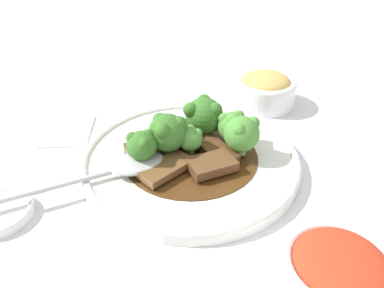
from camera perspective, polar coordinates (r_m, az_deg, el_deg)
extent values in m
plane|color=silver|center=(0.52, 0.00, -3.13)|extent=(4.00, 4.00, 0.00)
cylinder|color=white|center=(0.52, 0.00, -2.51)|extent=(0.30, 0.30, 0.01)
torus|color=white|center=(0.51, 0.00, -1.87)|extent=(0.30, 0.30, 0.01)
cylinder|color=#4C2D14|center=(0.51, 0.00, -1.80)|extent=(0.18, 0.18, 0.00)
cube|color=#56331E|center=(0.51, 3.77, -0.58)|extent=(0.08, 0.06, 0.01)
cube|color=brown|center=(0.51, -6.80, -0.55)|extent=(0.05, 0.06, 0.02)
cube|color=brown|center=(0.47, -3.73, -3.65)|extent=(0.07, 0.08, 0.01)
cube|color=brown|center=(0.53, -2.04, 1.15)|extent=(0.04, 0.07, 0.02)
cube|color=brown|center=(0.48, 3.26, -3.11)|extent=(0.06, 0.07, 0.01)
cylinder|color=#7FA84C|center=(0.55, 2.03, 2.07)|extent=(0.02, 0.02, 0.01)
sphere|color=#387028|center=(0.54, 2.08, 4.26)|extent=(0.05, 0.05, 0.05)
sphere|color=#387028|center=(0.55, 2.05, 6.51)|extent=(0.02, 0.02, 0.02)
sphere|color=#387028|center=(0.52, 0.53, 5.25)|extent=(0.02, 0.02, 0.02)
sphere|color=#387028|center=(0.52, 3.76, 5.24)|extent=(0.02, 0.02, 0.02)
cylinder|color=#7FA84C|center=(0.51, 7.57, -0.59)|extent=(0.02, 0.02, 0.01)
sphere|color=#4C8E38|center=(0.50, 7.77, 1.69)|extent=(0.05, 0.05, 0.05)
sphere|color=#4C8E38|center=(0.50, 6.64, 3.66)|extent=(0.02, 0.02, 0.02)
sphere|color=#4C8E38|center=(0.48, 7.48, 2.15)|extent=(0.02, 0.02, 0.02)
sphere|color=#4C8E38|center=(0.50, 9.52, 3.14)|extent=(0.02, 0.02, 0.02)
cylinder|color=#7FA84C|center=(0.49, -7.22, -2.32)|extent=(0.01, 0.01, 0.01)
sphere|color=#387028|center=(0.48, -7.40, -0.25)|extent=(0.04, 0.04, 0.04)
sphere|color=#387028|center=(0.47, -8.90, 0.96)|extent=(0.01, 0.01, 0.01)
sphere|color=#387028|center=(0.46, -7.12, 0.07)|extent=(0.01, 0.01, 0.01)
sphere|color=#387028|center=(0.48, -6.45, 1.44)|extent=(0.01, 0.01, 0.01)
cylinder|color=#7FA84C|center=(0.51, 0.08, -0.86)|extent=(0.01, 0.01, 0.01)
sphere|color=#4C8E38|center=(0.50, 0.08, 0.80)|extent=(0.03, 0.03, 0.03)
sphere|color=#4C8E38|center=(0.49, -0.95, 1.37)|extent=(0.01, 0.01, 0.01)
sphere|color=#4C8E38|center=(0.49, 1.13, 1.38)|extent=(0.01, 0.01, 0.01)
sphere|color=#4C8E38|center=(0.50, 0.07, 2.31)|extent=(0.01, 0.01, 0.01)
cylinder|color=#8EB756|center=(0.50, -3.41, -0.92)|extent=(0.02, 0.02, 0.01)
sphere|color=#387028|center=(0.49, -3.51, 1.56)|extent=(0.05, 0.05, 0.05)
sphere|color=#387028|center=(0.47, -4.29, 2.05)|extent=(0.02, 0.02, 0.02)
sphere|color=#387028|center=(0.48, -1.72, 3.15)|extent=(0.02, 0.02, 0.02)
sphere|color=#387028|center=(0.49, -4.69, 3.67)|extent=(0.02, 0.02, 0.02)
cylinder|color=#7FA84C|center=(0.53, 6.36, 0.76)|extent=(0.01, 0.01, 0.01)
sphere|color=#4C8E38|center=(0.52, 6.50, 2.64)|extent=(0.04, 0.04, 0.04)
sphere|color=#4C8E38|center=(0.51, 7.24, 3.06)|extent=(0.02, 0.02, 0.02)
sphere|color=#4C8E38|center=(0.53, 7.37, 4.29)|extent=(0.02, 0.02, 0.02)
sphere|color=#4C8E38|center=(0.52, 5.13, 3.87)|extent=(0.02, 0.02, 0.02)
ellipsoid|color=#B7B7BC|center=(0.48, -7.98, -2.83)|extent=(0.07, 0.09, 0.01)
cylinder|color=#B7B7BC|center=(0.48, -21.72, -6.57)|extent=(0.08, 0.15, 0.01)
cylinder|color=white|center=(0.40, 21.00, -19.57)|extent=(0.06, 0.06, 0.01)
cylinder|color=white|center=(0.39, 21.42, -18.33)|extent=(0.11, 0.11, 0.03)
torus|color=white|center=(0.38, 21.96, -16.72)|extent=(0.11, 0.11, 0.01)
ellipsoid|color=red|center=(0.38, 22.03, -16.48)|extent=(0.09, 0.09, 0.02)
cylinder|color=white|center=(0.68, 11.05, 6.17)|extent=(0.06, 0.06, 0.01)
cylinder|color=white|center=(0.68, 11.21, 7.51)|extent=(0.11, 0.11, 0.04)
torus|color=white|center=(0.67, 11.40, 9.12)|extent=(0.11, 0.11, 0.01)
ellipsoid|color=tan|center=(0.67, 11.43, 9.34)|extent=(0.08, 0.08, 0.03)
cylinder|color=white|center=(0.49, -27.14, -9.42)|extent=(0.08, 0.08, 0.01)
cube|color=silver|center=(0.62, -18.23, 2.01)|extent=(0.09, 0.08, 0.01)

